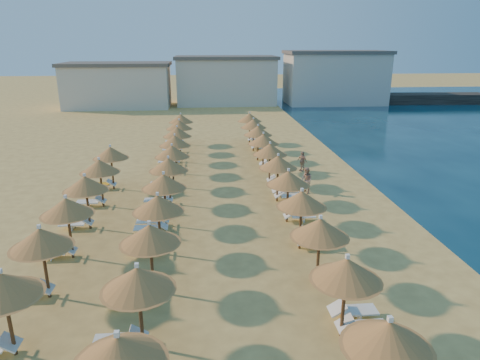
{
  "coord_description": "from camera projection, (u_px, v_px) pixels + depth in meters",
  "views": [
    {
      "loc": [
        -1.47,
        -20.86,
        9.39
      ],
      "look_at": [
        0.67,
        4.0,
        1.3
      ],
      "focal_mm": 32.0,
      "sensor_mm": 36.0,
      "label": 1
    }
  ],
  "objects": [
    {
      "name": "parasol_row_west",
      "position": [
        166.0,
        173.0,
        23.64
      ],
      "size": [
        2.35,
        37.49,
        3.03
      ],
      "color": "brown",
      "rests_on": "ground"
    },
    {
      "name": "ground",
      "position": [
        234.0,
        226.0,
        22.79
      ],
      "size": [
        220.0,
        220.0,
        0.0
      ],
      "primitive_type": "plane",
      "color": "#E5BF64",
      "rests_on": "ground"
    },
    {
      "name": "beachgoer_c",
      "position": [
        302.0,
        161.0,
        32.37
      ],
      "size": [
        0.8,
        0.96,
        1.54
      ],
      "primitive_type": "imported",
      "rotation": [
        0.0,
        0.0,
        -1.01
      ],
      "color": "tan",
      "rests_on": "ground"
    },
    {
      "name": "parasol_row_east",
      "position": [
        283.0,
        170.0,
        24.18
      ],
      "size": [
        2.35,
        37.49,
        3.03
      ],
      "color": "brown",
      "rests_on": "ground"
    },
    {
      "name": "parasol_row_inland",
      "position": [
        77.0,
        195.0,
        20.29
      ],
      "size": [
        2.35,
        18.32,
        3.03
      ],
      "color": "brown",
      "rests_on": "ground"
    },
    {
      "name": "jetty",
      "position": [
        392.0,
        99.0,
        67.98
      ],
      "size": [
        30.14,
        5.26,
        1.5
      ],
      "primitive_type": "cube",
      "rotation": [
        0.0,
        0.0,
        -0.04
      ],
      "color": "black",
      "rests_on": "ground"
    },
    {
      "name": "beachgoer_b",
      "position": [
        306.0,
        181.0,
        27.58
      ],
      "size": [
        0.9,
        1.0,
        1.71
      ],
      "primitive_type": "imported",
      "rotation": [
        0.0,
        0.0,
        -1.22
      ],
      "color": "tan",
      "rests_on": "ground"
    },
    {
      "name": "hotel_blocks",
      "position": [
        236.0,
        80.0,
        65.93
      ],
      "size": [
        48.84,
        10.75,
        8.1
      ],
      "color": "beige",
      "rests_on": "ground"
    },
    {
      "name": "loungers",
      "position": [
        205.0,
        212.0,
        23.87
      ],
      "size": [
        13.62,
        35.8,
        0.66
      ],
      "color": "white",
      "rests_on": "ground"
    }
  ]
}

